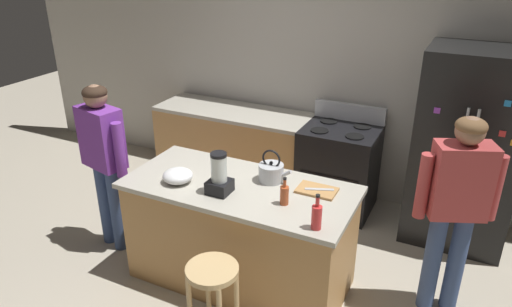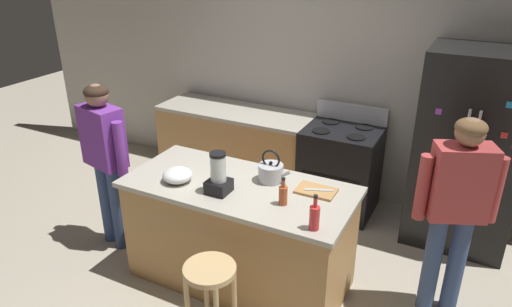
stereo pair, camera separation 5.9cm
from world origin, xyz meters
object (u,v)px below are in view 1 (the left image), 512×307
Objects in this scene: person_by_sink_right at (457,200)px; bar_stool at (213,286)px; mixing_bowl at (178,176)px; cutting_board at (317,190)px; bottle_cooking_sauce at (284,194)px; chef_knife at (319,189)px; stove_range at (338,168)px; person_by_island_left at (103,153)px; blender_appliance at (219,176)px; refrigerator at (466,150)px; bottle_soda at (317,216)px; kitchen_island at (240,234)px; tea_kettle at (271,172)px.

bar_stool is at bearing -140.85° from person_by_sink_right.
mixing_bowl is 0.80× the size of cutting_board.
bar_stool is 3.15× the size of bottle_cooking_sauce.
chef_knife is (0.02, 0.00, 0.01)m from cutting_board.
bar_stool is at bearing -114.37° from cutting_board.
mixing_bowl is at bearing -116.16° from stove_range.
mixing_bowl is at bearing 176.18° from chef_knife.
person_by_sink_right is 1.23m from bottle_cooking_sauce.
bar_stool is at bearing -136.75° from chef_knife.
person_by_island_left reaches higher than blender_appliance.
bar_stool is at bearing -65.46° from blender_appliance.
refrigerator is 1.98m from bottle_soda.
refrigerator is at bearing 33.18° from chef_knife.
bottle_cooking_sauce is at bearing -124.79° from refrigerator.
refrigerator is 2.33m from blender_appliance.
bottle_soda is (-0.81, -0.71, 0.04)m from person_by_sink_right.
kitchen_island is 1.14× the size of person_by_sink_right.
person_by_island_left is 1.91m from cutting_board.
mixing_bowl is 1.11m from chef_knife.
stove_range reaches higher than mixing_bowl.
chef_knife is (0.23, -1.35, 0.47)m from stove_range.
blender_appliance is 1.19× the size of tea_kettle.
bar_stool is (-1.37, -2.22, -0.40)m from refrigerator.
refrigerator is 3.27m from person_by_island_left.
refrigerator is 1.89m from tea_kettle.
cutting_board is at bearing -126.07° from refrigerator.
mixing_bowl reaches higher than bar_stool.
bottle_cooking_sauce is 0.98× the size of chef_knife.
chef_knife is at bearing 26.50° from blender_appliance.
bottle_cooking_sauce is (1.75, -0.04, 0.04)m from person_by_island_left.
mixing_bowl is (-0.89, -0.05, -0.02)m from bottle_cooking_sauce.
blender_appliance is 0.51m from bottle_cooking_sauce.
person_by_sink_right reaches higher than mixing_bowl.
refrigerator is 8.39× the size of chef_knife.
refrigerator is 7.67× the size of mixing_bowl.
bar_stool is at bearing -41.30° from mixing_bowl.
person_by_sink_right is 1.38m from tea_kettle.
tea_kettle is (-0.24, 0.29, 0.00)m from bottle_cooking_sauce.
cutting_board is 0.02m from chef_knife.
mixing_bowl is at bearing 138.70° from bar_stool.
bottle_soda is at bearing -71.20° from cutting_board.
refrigerator reaches higher than blender_appliance.
stove_range reaches higher than bar_stool.
bottle_soda is 0.51m from chef_knife.
blender_appliance is at bearing -174.83° from chef_knife.
person_by_sink_right is at bearing 41.28° from bottle_soda.
chef_knife is (0.17, 0.28, -0.06)m from bottle_cooking_sauce.
mixing_bowl is at bearing -140.37° from refrigerator.
tea_kettle is (0.02, 0.90, 0.46)m from bar_stool.
stove_range is 0.68× the size of person_by_sink_right.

